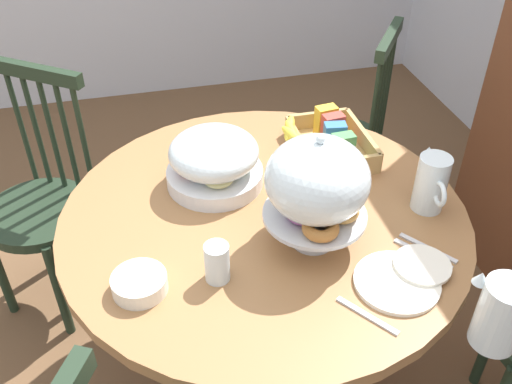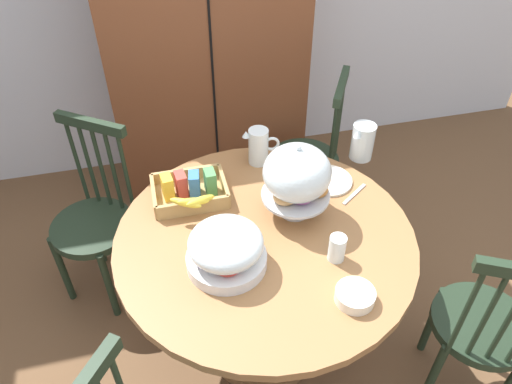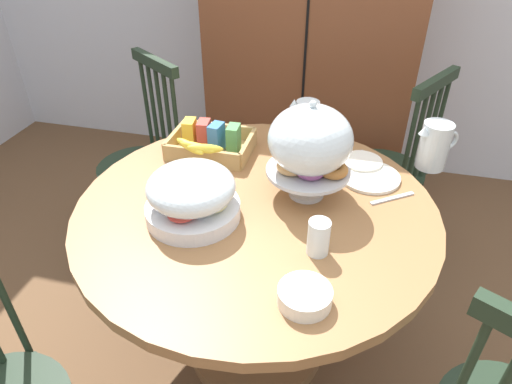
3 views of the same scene
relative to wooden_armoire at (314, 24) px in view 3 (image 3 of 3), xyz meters
The scene contains 17 objects.
ground_plane 1.80m from the wooden_armoire, 84.69° to the right, with size 10.00×10.00×0.00m, color brown.
wooden_armoire is the anchor object (origin of this frame).
dining_table 1.41m from the wooden_armoire, 89.43° to the right, with size 1.20×1.20×0.74m.
windsor_chair_facing_door 0.91m from the wooden_armoire, 50.03° to the right, with size 0.45×0.45×0.97m.
windsor_chair_far_side 1.19m from the wooden_armoire, 131.56° to the right, with size 0.46×0.46×0.97m.
pastry_stand_with_dome 1.25m from the wooden_armoire, 82.36° to the right, with size 0.28×0.28×0.34m.
fruit_platter_covered 1.47m from the wooden_armoire, 96.44° to the right, with size 0.30×0.30×0.18m.
orange_juice_pitcher 0.89m from the wooden_armoire, 83.05° to the right, with size 0.18×0.09×0.18m.
milk_pitcher 1.12m from the wooden_armoire, 58.19° to the right, with size 0.17×0.13×0.18m.
cereal_basket 1.10m from the wooden_armoire, 103.06° to the right, with size 0.32×0.30×0.12m.
china_plate_large 1.17m from the wooden_armoire, 71.08° to the right, with size 0.22×0.22×0.01m, color white.
china_plate_small 1.08m from the wooden_armoire, 71.19° to the right, with size 0.15×0.15×0.01m, color white.
cereal_bowl 1.75m from the wooden_armoire, 82.18° to the right, with size 0.14×0.14×0.04m, color white.
drinking_glass 1.55m from the wooden_armoire, 80.96° to the right, with size 0.06×0.06×0.11m, color silver.
table_knife 1.04m from the wooden_armoire, 73.37° to the right, with size 0.17×0.01×0.01m, color silver.
dinner_fork 1.01m from the wooden_armoire, 73.94° to the right, with size 0.17×0.01×0.01m, color silver.
soup_spoon 1.30m from the wooden_armoire, 69.28° to the right, with size 0.17×0.01×0.01m, color silver.
Camera 3 is at (0.17, -1.01, 1.63)m, focal length 31.62 mm.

